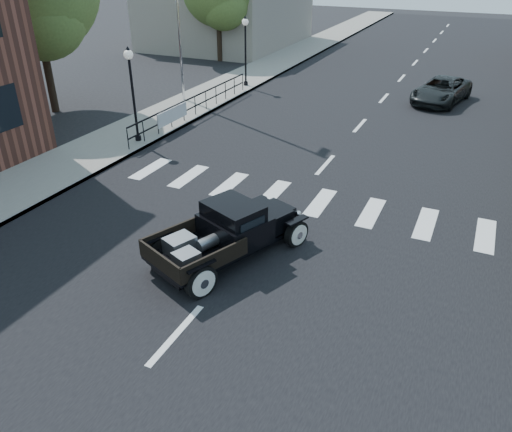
% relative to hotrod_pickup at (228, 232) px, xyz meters
% --- Properties ---
extents(ground, '(120.00, 120.00, 0.00)m').
position_rel_hotrod_pickup_xyz_m(ground, '(0.38, -0.07, -0.76)').
color(ground, black).
rests_on(ground, ground).
extents(road, '(14.00, 80.00, 0.02)m').
position_rel_hotrod_pickup_xyz_m(road, '(0.38, 14.93, -0.75)').
color(road, black).
rests_on(road, ground).
extents(road_markings, '(12.00, 60.00, 0.06)m').
position_rel_hotrod_pickup_xyz_m(road_markings, '(0.38, 9.93, -0.76)').
color(road_markings, silver).
rests_on(road_markings, ground).
extents(sidewalk_left, '(3.00, 80.00, 0.15)m').
position_rel_hotrod_pickup_xyz_m(sidewalk_left, '(-8.12, 14.93, -0.68)').
color(sidewalk_left, gray).
rests_on(sidewalk_left, ground).
extents(low_building_left, '(10.00, 12.00, 5.00)m').
position_rel_hotrod_pickup_xyz_m(low_building_left, '(-14.62, 27.93, 1.74)').
color(low_building_left, gray).
rests_on(low_building_left, ground).
extents(railing, '(0.08, 10.00, 1.00)m').
position_rel_hotrod_pickup_xyz_m(railing, '(-6.92, 9.93, -0.11)').
color(railing, black).
rests_on(railing, sidewalk_left).
extents(banner, '(0.04, 2.20, 0.60)m').
position_rel_hotrod_pickup_xyz_m(banner, '(-6.84, 7.93, -0.31)').
color(banner, silver).
rests_on(banner, sidewalk_left).
extents(lamp_post_b, '(0.36, 0.36, 3.66)m').
position_rel_hotrod_pickup_xyz_m(lamp_post_b, '(-7.22, 5.93, 1.23)').
color(lamp_post_b, black).
rests_on(lamp_post_b, sidewalk_left).
extents(lamp_post_c, '(0.36, 0.36, 3.66)m').
position_rel_hotrod_pickup_xyz_m(lamp_post_c, '(-7.22, 15.93, 1.23)').
color(lamp_post_c, black).
rests_on(lamp_post_c, sidewalk_left).
extents(big_tree_near, '(5.77, 5.77, 8.48)m').
position_rel_hotrod_pickup_xyz_m(big_tree_near, '(-13.62, 7.93, 3.48)').
color(big_tree_near, '#496129').
rests_on(big_tree_near, ground).
extents(big_tree_far, '(4.75, 4.75, 6.97)m').
position_rel_hotrod_pickup_xyz_m(big_tree_far, '(-12.12, 21.93, 2.73)').
color(big_tree_far, '#496129').
rests_on(big_tree_far, ground).
extents(hotrod_pickup, '(3.53, 4.80, 1.51)m').
position_rel_hotrod_pickup_xyz_m(hotrod_pickup, '(0.00, 0.00, 0.00)').
color(hotrod_pickup, black).
rests_on(hotrod_pickup, ground).
extents(second_car, '(2.90, 4.75, 1.23)m').
position_rel_hotrod_pickup_xyz_m(second_car, '(3.13, 17.38, -0.14)').
color(second_car, black).
rests_on(second_car, ground).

